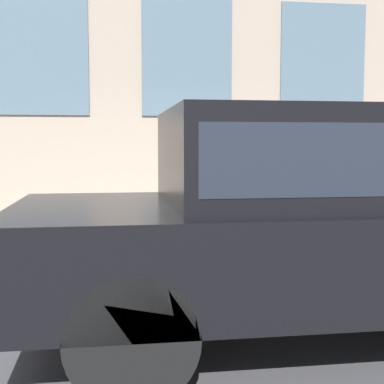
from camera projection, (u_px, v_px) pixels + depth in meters
name	position (u px, v px, depth m)	size (l,w,h in m)	color
ground_plane	(228.00, 291.00, 5.58)	(80.00, 80.00, 0.00)	#47474C
sidewalk	(203.00, 253.00, 7.09)	(3.09, 60.00, 0.18)	#A8A093
fire_hydrant	(214.00, 225.00, 6.15)	(0.31, 0.43, 0.83)	gold
person	(170.00, 193.00, 6.16)	(0.32, 0.21, 1.32)	#726651
parked_car_black_near	(305.00, 214.00, 4.16)	(2.01, 4.45, 1.79)	black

